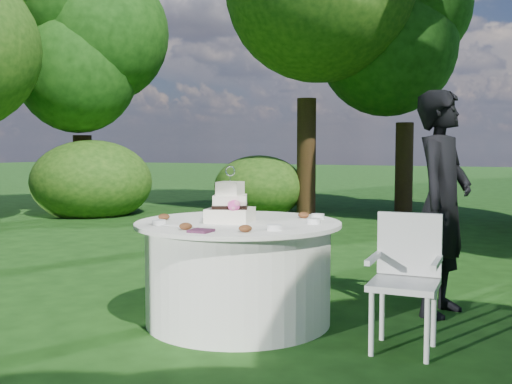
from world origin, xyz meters
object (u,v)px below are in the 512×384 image
(napkins, at_px, (201,231))
(cake, at_px, (230,207))
(table, at_px, (238,271))
(chair, at_px, (406,271))
(guest, at_px, (442,203))

(napkins, bearing_deg, cake, 97.72)
(napkins, bearing_deg, table, 92.80)
(napkins, bearing_deg, chair, 23.46)
(guest, relative_size, table, 1.14)
(guest, distance_m, chair, 1.03)
(napkins, distance_m, guest, 2.01)
(chair, bearing_deg, guest, 84.46)
(napkins, xyz_separation_m, cake, (-0.08, 0.57, 0.10))
(cake, bearing_deg, table, 36.31)
(napkins, distance_m, chair, 1.39)
(table, distance_m, cake, 0.50)
(guest, xyz_separation_m, chair, (-0.09, -0.95, -0.37))
(table, height_order, chair, chair)
(napkins, xyz_separation_m, guest, (1.34, 1.49, 0.11))
(napkins, relative_size, guest, 0.08)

